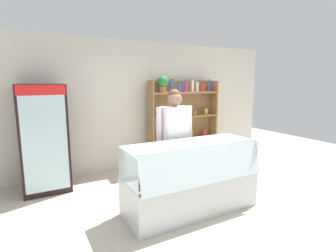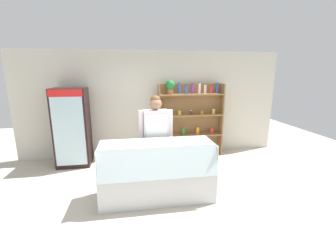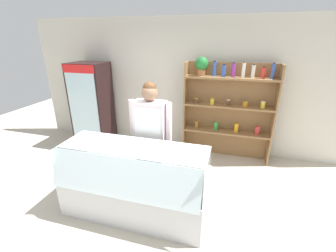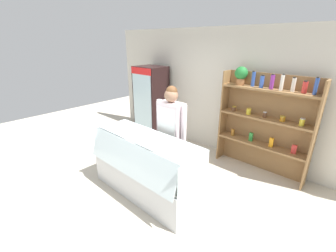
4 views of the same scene
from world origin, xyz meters
TOP-DOWN VIEW (x-y plane):
  - ground_plane at (0.00, 0.00)m, footprint 12.00×12.00m
  - back_wall at (0.00, 2.27)m, footprint 6.80×0.10m
  - drinks_fridge at (-1.93, 1.80)m, footprint 0.74×0.63m
  - shelving_unit at (0.91, 1.98)m, footprint 1.68×0.29m
  - deli_display_case at (-0.16, -0.00)m, footprint 1.93×0.78m
  - shop_clerk at (-0.11, 0.55)m, footprint 0.64×0.25m

SIDE VIEW (x-z plane):
  - ground_plane at x=0.00m, z-range 0.00..0.00m
  - deli_display_case at x=-0.16m, z-range -0.19..0.82m
  - drinks_fridge at x=-1.93m, z-range 0.00..1.83m
  - shop_clerk at x=-0.11m, z-range 0.17..1.92m
  - shelving_unit at x=0.91m, z-range 0.12..2.10m
  - back_wall at x=0.00m, z-range 0.00..2.70m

